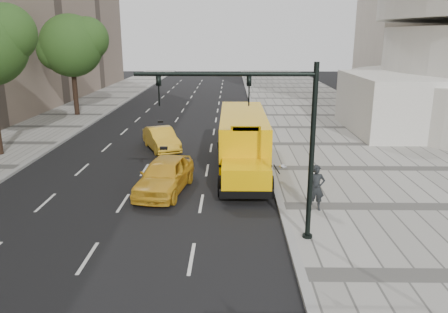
{
  "coord_description": "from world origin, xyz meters",
  "views": [
    {
      "loc": [
        3.79,
        -23.17,
        7.22
      ],
      "look_at": [
        3.5,
        -4.0,
        1.9
      ],
      "focal_mm": 35.0,
      "sensor_mm": 36.0,
      "label": 1
    }
  ],
  "objects_px": {
    "school_bus": "(243,136)",
    "taxi_near": "(165,175)",
    "pedestrian": "(316,188)",
    "taxi_far": "(161,139)",
    "traffic_signal": "(272,131)",
    "tree_c": "(72,45)"
  },
  "relations": [
    {
      "from": "school_bus",
      "to": "traffic_signal",
      "type": "height_order",
      "value": "traffic_signal"
    },
    {
      "from": "school_bus",
      "to": "pedestrian",
      "type": "relative_size",
      "value": 5.92
    },
    {
      "from": "tree_c",
      "to": "school_bus",
      "type": "distance_m",
      "value": 22.35
    },
    {
      "from": "taxi_far",
      "to": "traffic_signal",
      "type": "xyz_separation_m",
      "value": [
        5.92,
        -13.11,
        3.37
      ]
    },
    {
      "from": "school_bus",
      "to": "taxi_far",
      "type": "relative_size",
      "value": 2.63
    },
    {
      "from": "taxi_far",
      "to": "pedestrian",
      "type": "bearing_deg",
      "value": -75.93
    },
    {
      "from": "taxi_near",
      "to": "pedestrian",
      "type": "bearing_deg",
      "value": -11.5
    },
    {
      "from": "traffic_signal",
      "to": "tree_c",
      "type": "bearing_deg",
      "value": 121.5
    },
    {
      "from": "tree_c",
      "to": "pedestrian",
      "type": "relative_size",
      "value": 4.67
    },
    {
      "from": "tree_c",
      "to": "pedestrian",
      "type": "bearing_deg",
      "value": -52.13
    },
    {
      "from": "pedestrian",
      "to": "traffic_signal",
      "type": "distance_m",
      "value": 4.51
    },
    {
      "from": "school_bus",
      "to": "taxi_near",
      "type": "relative_size",
      "value": 2.36
    },
    {
      "from": "taxi_far",
      "to": "pedestrian",
      "type": "distance_m",
      "value": 13.26
    },
    {
      "from": "tree_c",
      "to": "school_bus",
      "type": "bearing_deg",
      "value": -47.06
    },
    {
      "from": "tree_c",
      "to": "pedestrian",
      "type": "height_order",
      "value": "tree_c"
    },
    {
      "from": "school_bus",
      "to": "traffic_signal",
      "type": "xyz_separation_m",
      "value": [
        0.69,
        -9.43,
        2.33
      ]
    },
    {
      "from": "tree_c",
      "to": "taxi_far",
      "type": "bearing_deg",
      "value": -51.9
    },
    {
      "from": "school_bus",
      "to": "tree_c",
      "type": "bearing_deg",
      "value": 132.94
    },
    {
      "from": "taxi_near",
      "to": "taxi_far",
      "type": "bearing_deg",
      "value": 108.95
    },
    {
      "from": "school_bus",
      "to": "traffic_signal",
      "type": "distance_m",
      "value": 9.74
    },
    {
      "from": "tree_c",
      "to": "pedestrian",
      "type": "xyz_separation_m",
      "value": [
        17.76,
        -22.83,
        -5.27
      ]
    },
    {
      "from": "tree_c",
      "to": "traffic_signal",
      "type": "xyz_separation_m",
      "value": [
        15.59,
        -25.44,
        -2.31
      ]
    }
  ]
}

